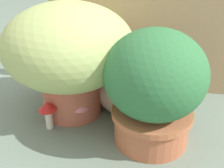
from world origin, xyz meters
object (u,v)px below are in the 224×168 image
object	(u,v)px
cat	(121,90)
mushroom_ornament_pink	(80,106)
grass_planter	(69,51)
leafy_planter	(154,86)
mushroom_ornament_red	(48,109)

from	to	relation	value
cat	mushroom_ornament_pink	size ratio (longest dim) A/B	2.65
grass_planter	leafy_planter	size ratio (longest dim) A/B	1.22
mushroom_ornament_pink	cat	bearing A→B (deg)	32.63
mushroom_ornament_pink	grass_planter	bearing A→B (deg)	125.17
mushroom_ornament_red	mushroom_ornament_pink	world-z (taller)	mushroom_ornament_red
leafy_planter	mushroom_ornament_red	size ratio (longest dim) A/B	3.55
grass_planter	mushroom_ornament_red	xyz separation A→B (m)	(-0.06, -0.14, -0.21)
grass_planter	mushroom_ornament_red	size ratio (longest dim) A/B	4.31
grass_planter	leafy_planter	bearing A→B (deg)	-21.90
grass_planter	cat	distance (m)	0.28
cat	grass_planter	bearing A→B (deg)	-175.09
grass_planter	mushroom_ornament_pink	world-z (taller)	grass_planter
leafy_planter	cat	size ratio (longest dim) A/B	1.41
mushroom_ornament_red	grass_planter	bearing A→B (deg)	67.15
grass_planter	mushroom_ornament_red	distance (m)	0.26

